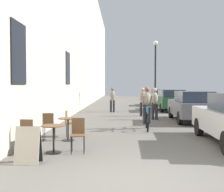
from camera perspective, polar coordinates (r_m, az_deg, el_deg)
ground_plane at (r=5.33m, az=6.29°, el=-16.97°), size 88.00×88.00×0.00m
building_facade_left at (r=19.78m, az=-7.57°, el=15.23°), size 0.54×68.00×12.52m
cafe_table_near at (r=7.49m, az=-11.80°, el=-7.33°), size 0.64×0.64×0.72m
cafe_chair_near_toward_street at (r=7.59m, az=-16.63°, el=-7.28°), size 0.42×0.42×0.89m
cafe_chair_near_toward_wall at (r=7.45m, az=-6.93°, el=-7.39°), size 0.41×0.41×0.89m
cafe_table_mid at (r=9.07m, az=-8.93°, el=-5.68°), size 0.64×0.64×0.72m
cafe_chair_mid_toward_street at (r=9.13m, az=-12.76°, el=-5.68°), size 0.41×0.41×0.89m
cafe_chair_mid_toward_wall at (r=9.76m, az=-8.63°, el=-5.15°), size 0.39×0.39×0.89m
sandwich_board_sign at (r=6.64m, az=-16.65°, el=-9.50°), size 0.55×0.38×0.84m
cyclist_on_bicycle at (r=11.35m, az=7.13°, el=-2.66°), size 0.52×1.76×1.74m
pedestrian_near at (r=14.59m, az=8.66°, el=-1.18°), size 0.37×0.29×1.64m
pedestrian_mid at (r=16.23m, az=6.26°, el=-0.85°), size 0.38×0.30×1.64m
pedestrian_far at (r=18.58m, az=0.08°, el=-0.47°), size 0.36×0.26×1.64m
street_lamp at (r=19.90m, az=8.81°, el=5.96°), size 0.32×0.32×4.90m
parked_car_second at (r=14.29m, az=15.89°, el=-1.91°), size 1.88×4.24×1.49m
parked_car_third at (r=20.06m, az=11.67°, el=-0.77°), size 1.84×4.21×1.48m
parked_car_fourth at (r=25.47m, az=9.77°, el=-0.21°), size 1.73×4.07×1.45m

